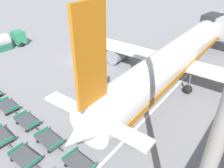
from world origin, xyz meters
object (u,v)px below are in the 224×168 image
airplane (179,55)px  baggage_dolly_row_mid_a_col_b (8,106)px  baggage_dolly_row_mid_a_col_c (27,121)px  baggage_dolly_row_mid_a_col_e (79,164)px  baggage_dolly_row_near_col_c (0,137)px  fuel_tanker_secondary (0,43)px  baggage_dolly_row_mid_a_col_d (49,140)px  baggage_dolly_row_near_col_d (25,158)px

airplane → baggage_dolly_row_mid_a_col_b: (-12.16, -19.75, -3.01)m
baggage_dolly_row_mid_a_col_b → baggage_dolly_row_mid_a_col_c: 4.17m
baggage_dolly_row_mid_a_col_e → baggage_dolly_row_mid_a_col_b: bearing=177.2°
baggage_dolly_row_mid_a_col_c → baggage_dolly_row_mid_a_col_e: same height
airplane → baggage_dolly_row_near_col_c: (-8.04, -22.85, -3.01)m
fuel_tanker_secondary → baggage_dolly_row_mid_a_col_d: 28.44m
fuel_tanker_secondary → baggage_dolly_row_near_col_c: (22.64, -12.36, -0.89)m
baggage_dolly_row_mid_a_col_c → baggage_dolly_row_mid_a_col_e: bearing=-3.2°
baggage_dolly_row_near_col_d → baggage_dolly_row_mid_a_col_d: 2.66m
baggage_dolly_row_mid_a_col_e → airplane: bearing=90.9°
baggage_dolly_row_near_col_c → baggage_dolly_row_near_col_d: (4.10, 0.01, 0.00)m
airplane → baggage_dolly_row_near_col_d: 23.37m
fuel_tanker_secondary → baggage_dolly_row_near_col_c: bearing=-28.6°
baggage_dolly_row_near_col_c → baggage_dolly_row_mid_a_col_e: same height
baggage_dolly_row_mid_a_col_b → baggage_dolly_row_near_col_d: bearing=-20.6°
baggage_dolly_row_mid_a_col_b → baggage_dolly_row_mid_a_col_c: same height
fuel_tanker_secondary → baggage_dolly_row_near_col_d: 29.47m
fuel_tanker_secondary → baggage_dolly_row_mid_a_col_c: bearing=-22.5°
baggage_dolly_row_mid_a_col_b → airplane: bearing=58.4°
baggage_dolly_row_near_col_c → baggage_dolly_row_mid_a_col_d: 4.88m
baggage_dolly_row_near_col_d → baggage_dolly_row_mid_a_col_c: size_ratio=0.99×
baggage_dolly_row_near_col_c → baggage_dolly_row_mid_a_col_d: (4.09, 2.67, 0.00)m
baggage_dolly_row_near_col_c → baggage_dolly_row_mid_a_col_b: size_ratio=1.00×
fuel_tanker_secondary → baggage_dolly_row_near_col_c: size_ratio=2.44×
baggage_dolly_row_near_col_c → baggage_dolly_row_mid_a_col_e: bearing=16.6°
fuel_tanker_secondary → baggage_dolly_row_mid_a_col_e: 32.55m
baggage_dolly_row_mid_a_col_c → baggage_dolly_row_near_col_c: bearing=-90.9°
fuel_tanker_secondary → baggage_dolly_row_mid_a_col_d: size_ratio=2.45×
airplane → baggage_dolly_row_mid_a_col_c: 21.66m
fuel_tanker_secondary → baggage_dolly_row_mid_a_col_b: size_ratio=2.45×
baggage_dolly_row_mid_a_col_d → baggage_dolly_row_mid_a_col_e: same height
fuel_tanker_secondary → baggage_dolly_row_mid_a_col_d: bearing=-19.9°
baggage_dolly_row_near_col_c → baggage_dolly_row_mid_a_col_d: same height
baggage_dolly_row_near_col_d → fuel_tanker_secondary: bearing=155.2°
baggage_dolly_row_near_col_d → baggage_dolly_row_mid_a_col_e: size_ratio=0.99×
baggage_dolly_row_mid_a_col_b → baggage_dolly_row_near_col_c: bearing=-36.9°
airplane → baggage_dolly_row_mid_a_col_e: airplane is taller
baggage_dolly_row_mid_a_col_e → baggage_dolly_row_mid_a_col_d: bearing=177.5°
baggage_dolly_row_mid_a_col_b → baggage_dolly_row_mid_a_col_c: size_ratio=1.00×
airplane → baggage_dolly_row_near_col_c: size_ratio=12.71×
airplane → fuel_tanker_secondary: bearing=-161.1°
baggage_dolly_row_near_col_c → baggage_dolly_row_near_col_d: size_ratio=1.01×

